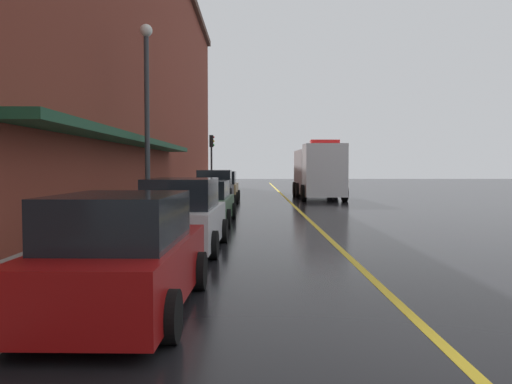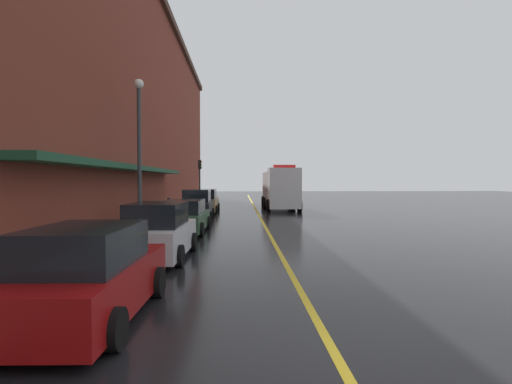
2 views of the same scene
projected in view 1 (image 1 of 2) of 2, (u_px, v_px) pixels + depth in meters
The scene contains 14 objects.
ground_plane at pixel (290, 202), 30.21m from camera, with size 112.00×112.00×0.00m, color black.
sidewalk_left at pixel (184, 201), 30.16m from camera, with size 2.40×70.00×0.15m, color #9E9B93.
lane_center_stripe at pixel (290, 202), 30.21m from camera, with size 0.16×70.00×0.01m, color gold.
brick_building_left at pixel (75, 53), 28.70m from camera, with size 10.52×64.00×16.70m.
parked_car_0 at pixel (123, 257), 7.29m from camera, with size 2.10×4.31×1.69m.
parked_car_1 at pixel (183, 217), 12.78m from camera, with size 2.09×4.20×1.78m.
parked_car_2 at pixel (205, 203), 18.84m from camera, with size 2.16×4.57×1.56m.
parked_car_3 at pixel (215, 191), 24.74m from camera, with size 1.99×4.49×1.91m.
parked_car_4 at pixel (222, 188), 30.22m from camera, with size 2.08×4.31×1.80m.
box_truck at pixel (318, 172), 33.29m from camera, with size 2.81×7.78×3.65m.
parking_meter_0 at pixel (152, 199), 16.22m from camera, with size 0.14×0.18×1.33m.
parking_meter_1 at pixel (180, 190), 22.51m from camera, with size 0.14×0.18×1.33m.
street_lamp_left at pixel (147, 101), 18.31m from camera, with size 0.44×0.44×6.94m.
traffic_light_near at pixel (212, 152), 39.19m from camera, with size 0.38×0.36×4.30m.
Camera 1 is at (-2.22, -5.13, 2.07)m, focal length 36.24 mm.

